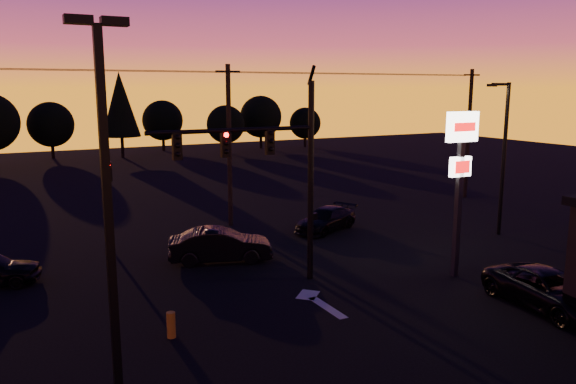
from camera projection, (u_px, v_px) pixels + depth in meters
The scene contains 20 objects.
ground at pixel (330, 320), 18.92m from camera, with size 120.00×120.00×0.00m, color black.
lane_arrow at pixel (318, 301), 20.59m from camera, with size 1.20×3.10×0.01m.
traffic_signal_mast at pixel (275, 162), 21.45m from camera, with size 6.79×0.52×8.58m.
secondary_signal at pixel (110, 194), 26.13m from camera, with size 0.30×0.31×4.35m.
parking_lot_light at pixel (108, 205), 11.93m from camera, with size 1.25×0.30×9.14m.
pylon_sign at pixel (461, 159), 22.50m from camera, with size 1.50×0.28×6.80m.
streetlight at pixel (503, 152), 29.22m from camera, with size 1.55×0.35×8.00m.
utility_pole_1 at pixel (229, 145), 31.19m from camera, with size 1.40×0.26×9.00m.
utility_pole_2 at pixel (469, 133), 39.37m from camera, with size 1.40×0.26×9.00m.
power_wires at pixel (228, 72), 30.46m from camera, with size 36.00×1.22×0.07m.
bollard at pixel (171, 325), 17.56m from camera, with size 0.28×0.28×0.83m, color #A57014.
tree_3 at pixel (51, 125), 61.75m from camera, with size 4.95×4.95×6.22m.
tree_4 at pixel (120, 104), 61.92m from camera, with size 4.18×4.18×9.50m.
tree_5 at pixel (163, 120), 69.40m from camera, with size 4.95×4.95×6.22m.
tree_6 at pixel (226, 124), 66.95m from camera, with size 4.54×4.54×5.71m.
tree_7 at pixel (261, 117), 72.18m from camera, with size 5.36×5.36×6.74m.
tree_8 at pixel (305, 123), 74.20m from camera, with size 4.12×4.12×5.19m.
car_mid at pixel (220, 245), 25.22m from camera, with size 1.60×4.60×1.51m, color black.
car_right at pixel (326, 219), 30.78m from camera, with size 1.74×4.29×1.25m, color black.
suv_parked at pixel (550, 290), 19.84m from camera, with size 2.26×4.90×1.36m, color black.
Camera 1 is at (-9.49, -15.13, 7.72)m, focal length 35.00 mm.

